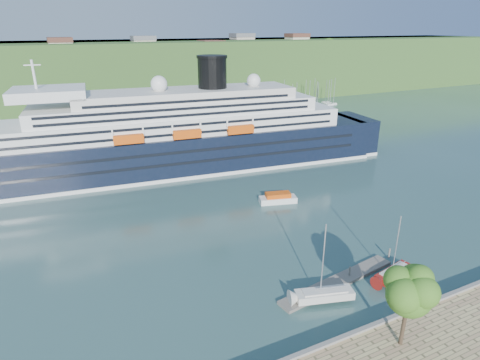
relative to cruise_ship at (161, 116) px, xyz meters
name	(u,v)px	position (x,y,z in m)	size (l,w,h in m)	color
ground	(381,329)	(6.56, -57.74, -11.99)	(400.00, 400.00, 0.00)	#2A4C49
far_hillside	(118,73)	(6.56, 87.26, 0.01)	(400.00, 50.00, 24.00)	#3A5E25
quay_coping	(384,321)	(6.56, -57.94, -10.84)	(220.00, 0.50, 0.30)	slate
cruise_ship	(161,116)	(0.00, 0.00, 0.00)	(106.76, 15.55, 23.98)	black
promenade_tree	(407,304)	(5.80, -60.88, -6.38)	(5.57, 5.57, 9.22)	#356A1C
floating_pontoon	(338,281)	(7.67, -49.38, -11.79)	(17.60, 2.15, 0.39)	gray
sailboat_white_near	(327,266)	(3.89, -51.53, -7.24)	(7.36, 2.04, 9.50)	silver
sailboat_red	(398,249)	(14.40, -51.70, -7.77)	(6.53, 1.81, 8.43)	maroon
tender_launch	(278,198)	(13.42, -25.40, -11.07)	(6.67, 2.28, 1.84)	#D64D0C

